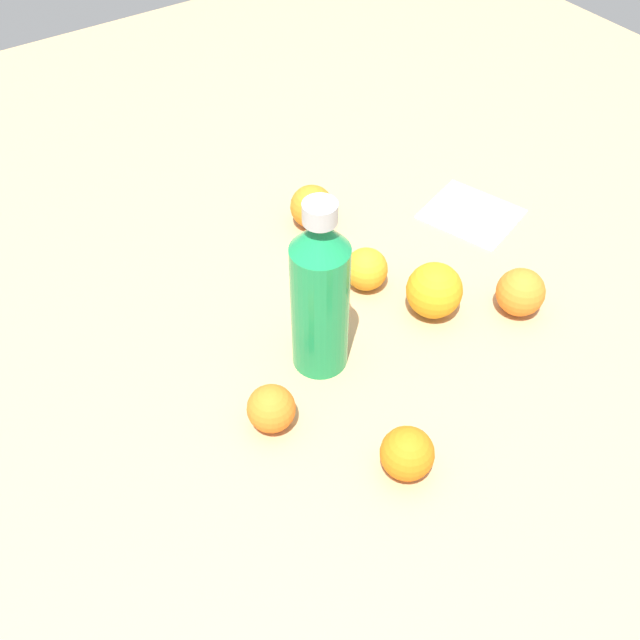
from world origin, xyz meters
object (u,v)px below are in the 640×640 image
orange_1 (271,408)px  orange_3 (407,453)px  folded_napkin (471,213)px  orange_0 (312,207)px  water_bottle (320,294)px  orange_4 (520,292)px  orange_5 (433,289)px  orange_2 (366,269)px

orange_1 → orange_3: orange_3 is taller
folded_napkin → orange_0: bearing=60.8°
water_bottle → orange_0: (0.26, -0.16, -0.09)m
water_bottle → orange_4: water_bottle is taller
orange_3 → orange_4: orange_4 is taller
orange_4 → folded_napkin: 0.23m
orange_1 → folded_napkin: orange_1 is taller
water_bottle → orange_3: water_bottle is taller
folded_napkin → orange_1: bearing=109.1°
water_bottle → orange_0: size_ratio=3.77×
orange_5 → folded_napkin: bearing=-57.2°
orange_5 → orange_0: bearing=7.3°
orange_3 → orange_2: bearing=-28.1°
orange_3 → orange_4: (0.12, -0.31, 0.00)m
water_bottle → orange_5: size_ratio=3.27×
orange_0 → folded_napkin: 0.28m
orange_3 → folded_napkin: orange_3 is taller
water_bottle → orange_2: bearing=43.8°
orange_2 → orange_4: orange_4 is taller
orange_4 → orange_0: bearing=22.5°
orange_5 → orange_2: bearing=26.9°
orange_2 → folded_napkin: 0.26m
water_bottle → orange_1: water_bottle is taller
orange_3 → folded_napkin: (0.33, -0.41, -0.03)m
orange_2 → orange_3: 0.33m
orange_0 → orange_1: 0.41m
water_bottle → orange_3: bearing=-80.5°
water_bottle → orange_3: size_ratio=4.07×
orange_5 → folded_napkin: 0.25m
orange_1 → orange_2: 0.29m
orange_2 → folded_napkin: (0.04, -0.26, -0.03)m
orange_2 → orange_5: 0.11m
water_bottle → orange_0: water_bottle is taller
orange_3 → orange_5: 0.28m
orange_3 → orange_0: bearing=-20.2°
orange_1 → orange_4: (-0.03, -0.41, 0.00)m
orange_0 → orange_3: size_ratio=1.08×
orange_1 → orange_2: (0.14, -0.26, 0.00)m
orange_4 → folded_napkin: bearing=-25.6°
orange_2 → folded_napkin: bearing=-81.8°
orange_1 → orange_5: (0.04, -0.31, 0.01)m
orange_0 → orange_1: (-0.31, 0.27, -0.00)m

